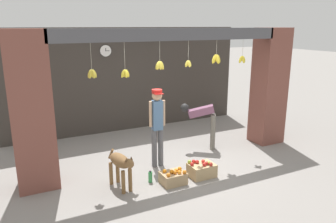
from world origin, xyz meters
name	(u,v)px	position (x,y,z in m)	size (l,w,h in m)	color
ground_plane	(177,165)	(0.00, 0.00, 0.00)	(60.00, 60.00, 0.00)	gray
shop_back_wall	(129,80)	(0.00, 2.87, 1.42)	(6.77, 0.12, 2.84)	#38332D
shop_pillar_left	(31,112)	(-2.74, 0.30, 1.42)	(0.70, 0.60, 2.84)	brown
shop_pillar_right	(269,87)	(2.74, 0.30, 1.42)	(0.70, 0.60, 2.84)	brown
storefront_awning	(175,36)	(0.00, 0.12, 2.68)	(4.87, 0.30, 0.91)	#4C4C51
dog	(121,164)	(-1.39, -0.47, 0.49)	(0.35, 0.85, 0.71)	brown
shopkeeper	(157,122)	(-0.39, 0.14, 0.97)	(0.34, 0.28, 1.65)	#56565B
worker_stooping	(203,119)	(1.01, 0.58, 0.74)	(0.78, 0.57, 1.10)	#6B665B
fruit_crate_oranges	(173,177)	(-0.46, -0.72, 0.12)	(0.45, 0.36, 0.29)	tan
fruit_crate_apples	(202,170)	(0.18, -0.70, 0.14)	(0.50, 0.38, 0.32)	tan
water_bottle	(150,177)	(-0.83, -0.48, 0.11)	(0.07, 0.07, 0.23)	#38934C
wall_clock	(106,51)	(-0.64, 2.79, 2.24)	(0.31, 0.03, 0.31)	black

